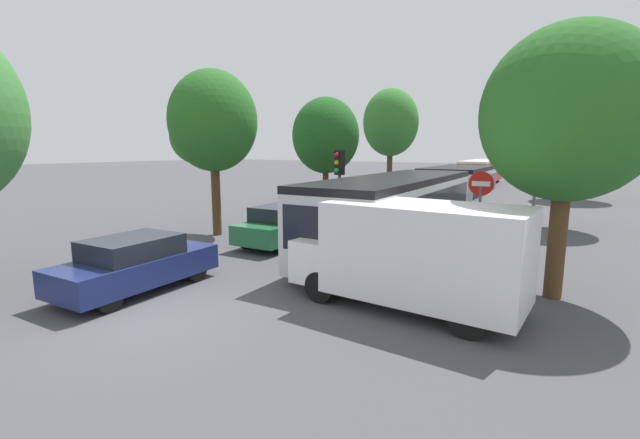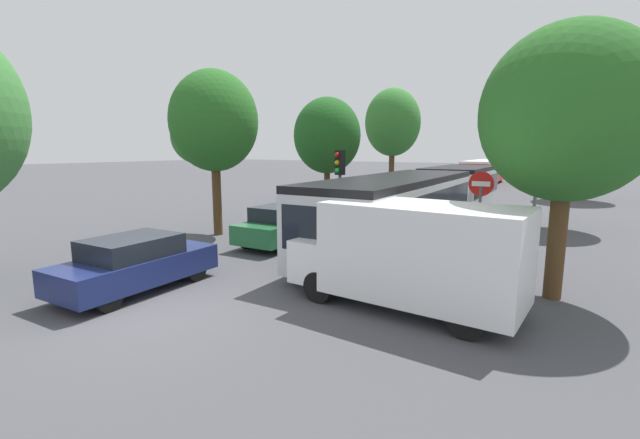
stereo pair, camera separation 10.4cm
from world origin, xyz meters
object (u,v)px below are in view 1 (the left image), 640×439
at_px(queued_car_navy, 136,264).
at_px(tree_right_mid, 572,123).
at_px(queued_car_red, 361,206).
at_px(tree_left_distant, 391,123).
at_px(tree_right_near, 569,114).
at_px(tree_left_mid, 210,124).
at_px(queued_car_green, 285,224).
at_px(white_van, 414,253).
at_px(tree_right_far, 587,125).
at_px(tree_left_far, 326,138).
at_px(direction_sign_post, 536,178).
at_px(no_entry_sign, 480,204).
at_px(articulated_bus, 428,198).
at_px(queued_car_graphite, 444,187).
at_px(traffic_light, 339,175).
at_px(city_bus_rear, 481,170).
at_px(queued_car_black, 405,194).

xyz_separation_m(queued_car_navy, tree_right_mid, (8.22, 15.34, 3.83)).
distance_m(queued_car_red, tree_left_distant, 12.54).
bearing_deg(tree_right_near, tree_left_mid, 175.56).
height_order(queued_car_green, tree_right_mid, tree_right_mid).
xyz_separation_m(white_van, tree_right_far, (2.40, 25.59, 3.74)).
relative_size(tree_left_far, tree_right_near, 1.02).
bearing_deg(tree_right_near, direction_sign_post, 103.86).
height_order(queued_car_navy, no_entry_sign, no_entry_sign).
height_order(tree_left_mid, tree_left_far, tree_left_mid).
relative_size(white_van, tree_right_near, 0.82).
bearing_deg(tree_right_mid, queued_car_red, -157.67).
distance_m(articulated_bus, tree_left_mid, 9.13).
bearing_deg(queued_car_graphite, articulated_bus, -168.75).
xyz_separation_m(queued_car_navy, tree_left_distant, (-3.49, 23.13, 4.61)).
xyz_separation_m(articulated_bus, queued_car_navy, (-3.65, -10.72, -0.79)).
bearing_deg(queued_car_green, traffic_light, -47.81).
bearing_deg(traffic_light, city_bus_rear, -164.57).
xyz_separation_m(queued_car_red, tree_right_mid, (8.22, 3.38, 3.74)).
height_order(articulated_bus, tree_left_far, tree_left_far).
xyz_separation_m(white_van, tree_left_far, (-9.81, 12.20, 2.82)).
relative_size(queued_car_red, traffic_light, 1.31).
distance_m(queued_car_black, tree_right_mid, 9.58).
distance_m(queued_car_black, tree_right_near, 16.04).
bearing_deg(city_bus_rear, tree_right_far, -140.28).
xyz_separation_m(queued_car_green, white_van, (6.25, -3.59, 0.52)).
bearing_deg(queued_car_black, tree_left_distant, 29.45).
bearing_deg(traffic_light, articulated_bus, 155.69).
relative_size(queued_car_navy, tree_left_distant, 0.51).
relative_size(no_entry_sign, tree_right_far, 0.38).
height_order(queued_car_black, no_entry_sign, no_entry_sign).
xyz_separation_m(city_bus_rear, queued_car_red, (0.11, -25.52, -0.59)).
xyz_separation_m(queued_car_green, tree_right_near, (8.78, -1.14, 3.47)).
bearing_deg(queued_car_green, queued_car_black, -2.64).
bearing_deg(tree_right_mid, queued_car_graphite, 130.84).
bearing_deg(queued_car_green, queued_car_graphite, -3.74).
distance_m(queued_car_graphite, tree_left_distant, 6.02).
distance_m(queued_car_green, tree_left_distant, 17.90).
distance_m(queued_car_black, tree_right_far, 14.05).
bearing_deg(tree_right_far, tree_right_mid, -91.22).
xyz_separation_m(no_entry_sign, tree_left_mid, (-10.09, -0.68, 2.53)).
relative_size(queued_car_graphite, direction_sign_post, 1.18).
relative_size(articulated_bus, traffic_light, 5.09).
xyz_separation_m(tree_left_distant, tree_right_far, (11.98, 5.02, -0.31)).
bearing_deg(queued_car_graphite, white_van, -167.81).
xyz_separation_m(queued_car_green, no_entry_sign, (6.68, 0.49, 1.15)).
bearing_deg(city_bus_rear, queued_car_black, 176.76).
distance_m(no_entry_sign, tree_right_mid, 9.25).
distance_m(direction_sign_post, tree_left_distant, 18.35).
bearing_deg(queued_car_red, articulated_bus, -111.69).
bearing_deg(no_entry_sign, tree_left_far, -128.40).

